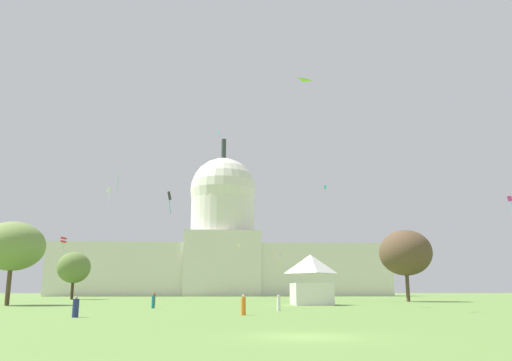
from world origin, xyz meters
TOP-DOWN VIEW (x-y plane):
  - ground_plane at (0.00, 0.00)m, footprint 800.00×800.00m
  - capitol_building at (-2.86, 170.28)m, footprint 120.74×28.28m
  - event_tent at (8.75, 48.31)m, footprint 5.35×6.55m
  - tree_west_far at (-36.34, 96.39)m, footprint 7.97×7.59m
  - tree_west_mid at (-31.87, 49.62)m, footprint 12.36×12.35m
  - tree_east_near at (29.64, 68.49)m, footprint 12.66×12.72m
  - person_white_back_right at (1.95, 27.79)m, footprint 0.43×0.43m
  - person_orange_mid_right at (-1.82, 19.48)m, footprint 0.40×0.40m
  - person_red_edge_east at (-12.04, 45.24)m, footprint 0.49×0.49m
  - person_teal_near_tree_west at (-11.01, 36.26)m, footprint 0.48×0.48m
  - person_navy_lawn_far_right at (-14.18, 16.88)m, footprint 0.62×0.62m
  - kite_green_mid at (-28.05, 97.91)m, footprint 0.49×0.74m
  - kite_lime_mid at (4.56, 26.98)m, footprint 1.58×1.04m
  - kite_magenta_low at (36.08, 44.56)m, footprint 0.65×0.59m
  - kite_red_low at (-38.14, 93.28)m, footprint 1.13×1.07m
  - kite_white_mid at (-32.73, 110.11)m, footprint 1.01×0.86m
  - kite_gold_low at (0.38, 91.01)m, footprint 0.29×0.87m
  - kite_turquoise_high at (-4.75, 140.73)m, footprint 0.62×0.77m
  - kite_black_low at (-10.77, 47.47)m, footprint 0.65×1.04m
  - kite_violet_low at (8.35, 79.53)m, footprint 1.01×1.34m
  - kite_cyan_mid at (25.91, 119.17)m, footprint 0.77×0.49m

SIDE VIEW (x-z plane):
  - ground_plane at x=0.00m, z-range 0.00..0.00m
  - person_navy_lawn_far_right at x=-14.18m, z-range -0.08..1.44m
  - person_white_back_right at x=1.95m, z-range -0.06..1.46m
  - person_teal_near_tree_west at x=-11.01m, z-range -0.07..1.53m
  - person_orange_mid_right at x=-1.82m, z-range -0.07..1.54m
  - person_red_edge_east at x=-12.04m, z-range -0.07..1.69m
  - event_tent at x=8.75m, z-range 0.06..6.86m
  - tree_west_far at x=-36.34m, z-range 1.75..12.17m
  - tree_west_mid at x=-31.87m, z-range 2.24..13.40m
  - kite_violet_low at x=8.35m, z-range 7.19..9.41m
  - tree_east_near at x=29.64m, z-range 2.24..14.94m
  - kite_gold_low at x=0.38m, z-range 11.19..12.02m
  - kite_red_low at x=-38.14m, z-range 11.51..14.16m
  - kite_magenta_low at x=36.08m, z-range 12.00..15.45m
  - kite_black_low at x=-10.77m, z-range 12.89..16.03m
  - capitol_building at x=-2.86m, z-range -13.48..46.26m
  - kite_lime_mid at x=4.56m, z-range 22.71..22.97m
  - kite_white_mid at x=-32.73m, z-range 24.79..29.25m
  - kite_green_mid at x=-28.05m, z-range 25.97..30.44m
  - kite_cyan_mid at x=25.91m, z-range 28.73..32.21m
  - kite_turquoise_high at x=-4.75m, z-range 52.18..54.48m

